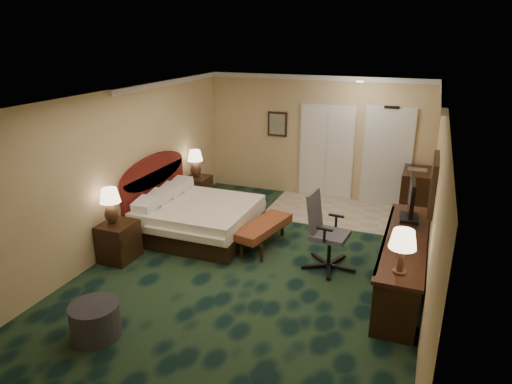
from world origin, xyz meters
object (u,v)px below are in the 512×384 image
at_px(desk, 402,263).
at_px(ottoman, 95,320).
at_px(nightstand_near, 119,241).
at_px(tv, 411,199).
at_px(bed, 200,219).
at_px(lamp_near, 111,207).
at_px(bed_bench, 263,235).
at_px(nightstand_far, 198,190).
at_px(lamp_far, 195,164).
at_px(minibar, 414,194).
at_px(desk_chair, 330,232).

bearing_deg(desk, ottoman, -143.47).
relative_size(nightstand_near, tv, 0.74).
xyz_separation_m(bed, lamp_near, (-0.83, -1.37, 0.64)).
relative_size(bed, bed_bench, 1.48).
bearing_deg(bed, lamp_near, -121.25).
height_order(bed, bed_bench, bed).
height_order(bed_bench, desk, desk).
relative_size(nightstand_far, lamp_far, 1.00).
relative_size(desk, tv, 3.19).
relative_size(tv, minibar, 0.88).
xyz_separation_m(desk, desk_chair, (-1.12, 0.22, 0.22)).
bearing_deg(lamp_far, bed, -59.95).
bearing_deg(nightstand_far, nightstand_near, -89.73).
xyz_separation_m(desk_chair, minibar, (1.13, 2.70, -0.12)).
bearing_deg(nightstand_far, minibar, 11.30).
xyz_separation_m(lamp_far, bed_bench, (2.08, -1.45, -0.68)).
relative_size(nightstand_far, lamp_near, 0.98).
height_order(nightstand_near, ottoman, nightstand_near).
bearing_deg(lamp_far, bed_bench, -34.91).
distance_m(lamp_far, minibar, 4.56).
bearing_deg(desk, nightstand_near, -170.46).
xyz_separation_m(nightstand_far, ottoman, (1.00, -4.57, -0.08)).
distance_m(nightstand_far, lamp_far, 0.60).
distance_m(bed_bench, minibar, 3.36).
bearing_deg(tv, bed_bench, -179.86).
xyz_separation_m(bed_bench, desk_chair, (1.24, -0.34, 0.39)).
height_order(bed, nightstand_far, bed).
bearing_deg(minibar, nightstand_far, -168.70).
xyz_separation_m(bed_bench, ottoman, (-1.06, -3.09, -0.00)).
relative_size(bed_bench, minibar, 1.33).
bearing_deg(lamp_near, minibar, 39.78).
relative_size(lamp_far, desk, 0.22).
bearing_deg(minibar, lamp_near, -140.22).
bearing_deg(bed, nightstand_near, -120.95).
xyz_separation_m(nightstand_near, lamp_far, (-0.03, 2.74, 0.59)).
distance_m(nightstand_far, bed_bench, 2.54).
height_order(desk, tv, tv).
distance_m(bed_bench, desk, 2.43).
bearing_deg(tv, nightstand_far, 159.41).
height_order(nightstand_near, lamp_near, lamp_near).
xyz_separation_m(desk, tv, (0.00, 0.73, 0.73)).
xyz_separation_m(nightstand_far, lamp_far, (-0.01, -0.03, 0.60)).
relative_size(bed_bench, desk_chair, 1.06).
height_order(nightstand_far, lamp_near, lamp_near).
distance_m(bed, ottoman, 3.12).
bearing_deg(minibar, nightstand_near, -140.34).
bearing_deg(nightstand_far, ottoman, -77.63).
distance_m(bed, tv, 3.71).
xyz_separation_m(lamp_near, desk_chair, (3.33, 1.01, -0.33)).
height_order(nightstand_near, desk, desk).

